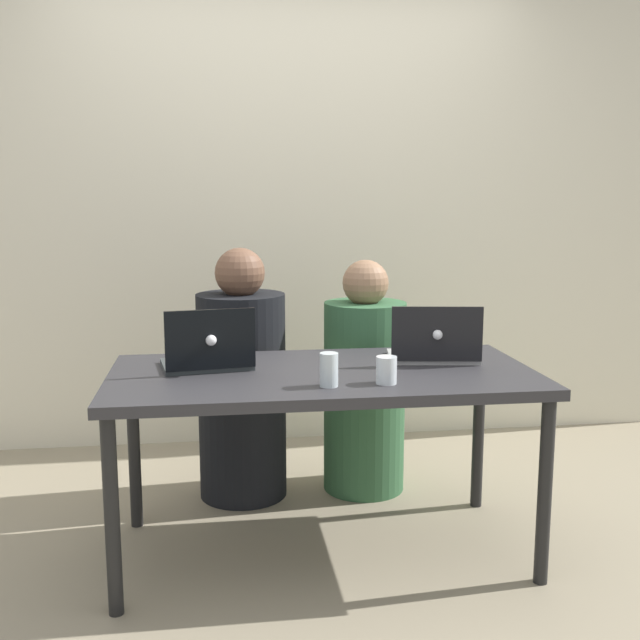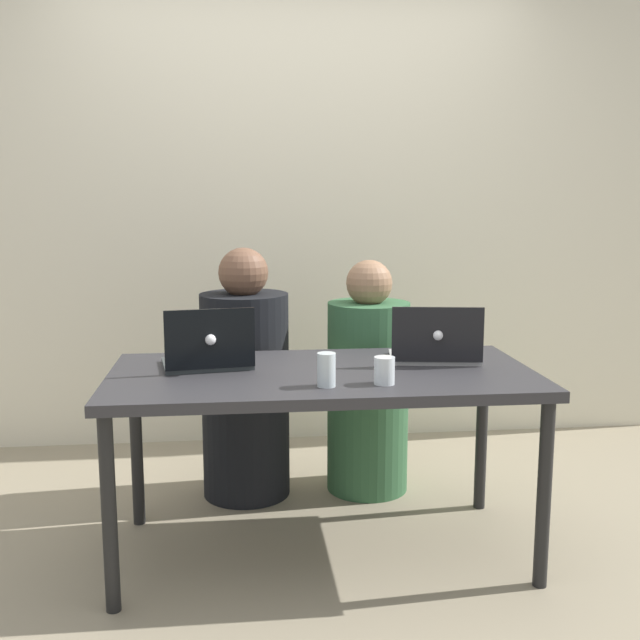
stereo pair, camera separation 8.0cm
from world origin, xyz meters
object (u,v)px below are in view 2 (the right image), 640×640
(person_on_right, at_px, (368,389))
(water_glass_center, at_px, (326,372))
(laptop_back_right, at_px, (435,350))
(laptop_back_left, at_px, (208,355))
(person_on_left, at_px, (245,387))
(water_glass_right, at_px, (384,372))

(person_on_right, bearing_deg, water_glass_center, 66.51)
(laptop_back_right, relative_size, laptop_back_left, 1.04)
(person_on_left, relative_size, person_on_right, 1.06)
(person_on_right, relative_size, water_glass_right, 11.26)
(person_on_right, bearing_deg, laptop_back_left, 32.57)
(laptop_back_right, bearing_deg, person_on_left, -26.08)
(laptop_back_left, distance_m, water_glass_right, 0.69)
(laptop_back_left, bearing_deg, water_glass_right, 145.04)
(person_on_left, xyz_separation_m, laptop_back_right, (0.74, -0.52, 0.27))
(person_on_right, distance_m, laptop_back_left, 0.93)
(laptop_back_left, bearing_deg, person_on_left, -113.71)
(person_on_left, relative_size, laptop_back_left, 3.13)
(water_glass_center, bearing_deg, water_glass_right, 3.07)
(laptop_back_right, relative_size, water_glass_right, 3.96)
(person_on_right, distance_m, water_glass_center, 0.94)
(person_on_left, height_order, laptop_back_right, person_on_left)
(person_on_right, relative_size, laptop_back_right, 2.84)
(laptop_back_left, xyz_separation_m, water_glass_right, (0.62, -0.30, -0.01))
(person_on_right, xyz_separation_m, laptop_back_right, (0.17, -0.52, 0.29))
(person_on_left, relative_size, laptop_back_right, 3.00)
(person_on_left, bearing_deg, water_glass_center, 99.64)
(person_on_left, bearing_deg, water_glass_right, 111.51)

